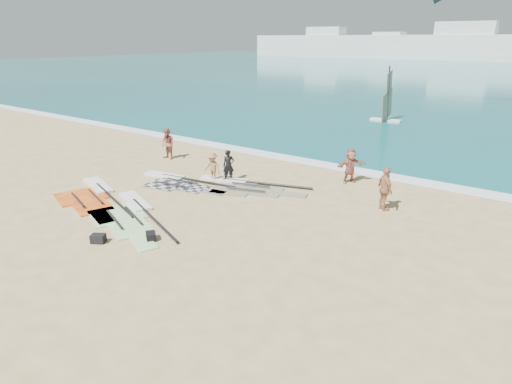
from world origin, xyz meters
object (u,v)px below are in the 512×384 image
Objects in this scene: beachgoer_back at (385,189)px; rig_orange at (242,185)px; beachgoer_left at (168,144)px; beachgoer_right at (350,166)px; rig_green at (132,213)px; rig_red at (95,195)px; gear_bag_near at (98,239)px; beachgoer_mid at (212,167)px; person_wetsuit at (229,166)px; rig_grey at (176,181)px; gear_bag_far at (151,236)px.

rig_orange is at bearing 52.80° from beachgoer_back.
beachgoer_left is 1.05× the size of beachgoer_right.
rig_red is at bearing -165.40° from rig_green.
beachgoer_right is (4.11, 3.68, 0.85)m from rig_orange.
gear_bag_near is 12.57m from beachgoer_right.
beachgoer_mid is (-1.24, 7.71, 0.62)m from gear_bag_near.
beachgoer_mid is at bearing 176.17° from person_wetsuit.
rig_green reaches higher than rig_grey.
beachgoer_left is at bearing 133.29° from gear_bag_far.
beachgoer_mid is (1.50, 1.17, 0.73)m from rig_grey.
rig_orange is 1.85m from beachgoer_mid.
rig_red is 3.24× the size of beachgoer_left.
beachgoer_mid reaches higher than rig_grey.
beachgoer_back is (13.63, -0.39, 0.01)m from beachgoer_left.
beachgoer_mid is at bearing 29.63° from rig_grey.
beachgoer_left reaches higher than beachgoer_mid.
beachgoer_right is at bearing 35.51° from beachgoer_mid.
gear_bag_far is 6.99m from beachgoer_mid.
rig_grey is 2.84m from person_wetsuit.
beachgoer_left is (-1.99, 6.61, 0.89)m from rig_red.
gear_bag_far is 9.83m from beachgoer_back.
rig_red is 5.81m from beachgoer_mid.
beachgoer_mid reaches higher than rig_orange.
beachgoer_right is at bearing 64.15° from rig_red.
beachgoer_back is 1.07× the size of beachgoer_right.
beachgoer_left is (-7.72, 8.20, 0.80)m from gear_bag_far.
beachgoer_left is (-6.34, 9.46, 0.79)m from gear_bag_near.
rig_red is 12.69× the size of gear_bag_far.
rig_red is (-1.62, -3.69, 0.00)m from rig_grey.
beachgoer_back reaches higher than gear_bag_far.
person_wetsuit is 0.91× the size of beachgoer_right.
rig_grey is at bearing -172.00° from rig_orange.
beachgoer_mid is 7.03m from beachgoer_right.
beachgoer_left is 0.98× the size of beachgoer_back.
beachgoer_mid is 0.86× the size of beachgoer_right.
gear_bag_near is 11.41m from beachgoer_left.
beachgoer_left is 1.22× the size of beachgoer_mid.
rig_grey is 0.93× the size of rig_orange.
beachgoer_left is at bearing 148.45° from rig_green.
beachgoer_back is 3.80m from beachgoer_right.
beachgoer_right is at bearing 73.16° from gear_bag_far.
beachgoer_mid is (3.11, 4.86, 0.72)m from rig_red.
rig_orange is 7.04m from rig_red.
gear_bag_near is 0.30× the size of person_wetsuit.
beachgoer_mid is at bearing 112.96° from rig_green.
beachgoer_right is (8.89, 8.85, 0.85)m from rig_red.
rig_green is 5.94m from person_wetsuit.
beachgoer_mid reaches higher than rig_green.
gear_bag_near is at bearing -79.99° from beachgoer_mid.
beachgoer_right reaches higher than rig_green.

